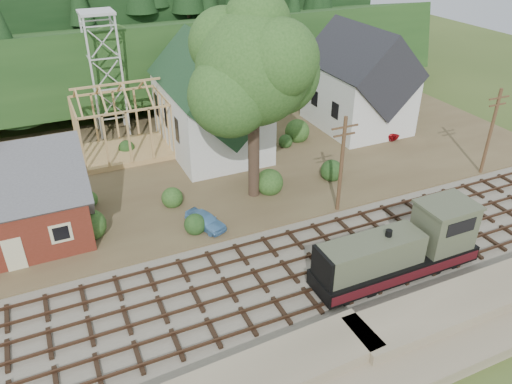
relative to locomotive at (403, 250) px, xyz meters
name	(u,v)px	position (x,y,z in m)	size (l,w,h in m)	color
ground	(289,275)	(-6.50, 3.00, -2.02)	(140.00, 140.00, 0.00)	#384C1E
embankment	(365,370)	(-6.50, -5.50, -2.02)	(64.00, 5.00, 1.60)	#7F7259
railroad_bed	(289,274)	(-6.50, 3.00, -1.94)	(64.00, 11.00, 0.16)	#726B5B
village_flat	(199,161)	(-6.50, 21.00, -1.87)	(64.00, 26.00, 0.30)	brown
hillside	(140,88)	(-6.50, 45.00, -2.02)	(70.00, 28.00, 8.00)	#1E3F19
ridge	(117,59)	(-6.50, 61.00, -2.02)	(80.00, 20.00, 12.00)	black
depot	(7,206)	(-22.50, 14.00, 1.20)	(10.80, 7.41, 9.00)	#5D2315
church	(211,101)	(-4.50, 22.68, 3.16)	(8.40, 15.17, 13.00)	silver
farmhouse	(359,84)	(11.50, 22.00, 2.85)	(8.40, 10.80, 10.60)	silver
timber_frame	(122,125)	(-12.50, 25.00, 1.25)	(8.20, 6.20, 6.99)	tan
lattice_tower	(100,37)	(-12.50, 31.00, 8.01)	(3.20, 3.20, 12.12)	silver
big_tree	(255,75)	(-4.33, 13.08, 8.20)	(10.90, 8.40, 14.70)	#38281E
telegraph_pole_near	(341,164)	(0.50, 8.20, 2.23)	(2.20, 0.28, 8.00)	#4C331E
telegraph_pole_far	(491,131)	(15.50, 8.20, 2.23)	(2.20, 0.28, 8.00)	#4C331E
locomotive	(403,250)	(0.00, 0.00, 0.00)	(11.22, 2.80, 4.51)	black
car_blue	(205,220)	(-9.70, 10.09, -1.12)	(1.41, 3.50, 1.19)	#6099CE
car_red	(378,132)	(11.73, 18.21, -1.13)	(1.96, 4.25, 1.18)	#A90D13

